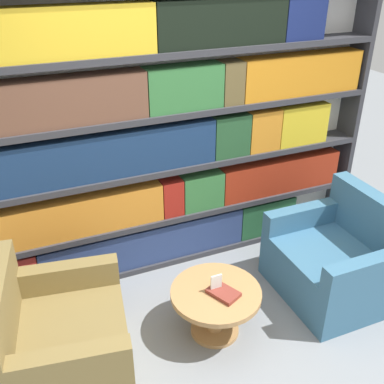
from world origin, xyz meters
TOP-DOWN VIEW (x-y plane):
  - ground_plane at (0.00, 0.00)m, footprint 14.00×14.00m
  - bookshelf at (-0.05, 1.29)m, footprint 3.57×0.30m
  - armchair_left at (-1.26, 0.30)m, footprint 0.95×1.04m
  - armchair_right at (0.98, 0.29)m, footprint 0.83×0.93m
  - coffee_table at (-0.14, 0.25)m, footprint 0.66×0.66m
  - table_sign at (-0.14, 0.25)m, footprint 0.08×0.06m
  - stray_book at (-0.11, 0.20)m, footprint 0.23×0.26m

SIDE VIEW (x-z plane):
  - ground_plane at x=0.00m, z-range 0.00..0.00m
  - coffee_table at x=-0.14m, z-range 0.09..0.48m
  - armchair_left at x=-1.26m, z-range -0.13..0.72m
  - armchair_right at x=0.98m, z-range -0.13..0.72m
  - stray_book at x=-0.11m, z-range 0.39..0.42m
  - table_sign at x=-0.14m, z-range 0.38..0.52m
  - bookshelf at x=-0.05m, z-range -0.02..2.32m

